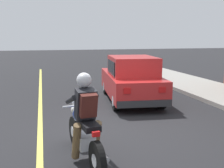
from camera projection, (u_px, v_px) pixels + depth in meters
The scene contains 5 objects.
ground_plane at pixel (117, 130), 6.33m from camera, with size 80.00×80.00×0.00m, color black.
sidewalk_curb at pixel (215, 92), 10.43m from camera, with size 2.60×22.00×0.14m, color gray.
lane_stripe at pixel (40, 104), 8.72m from camera, with size 0.12×19.80×0.01m, color #D1C64C.
motorcycle_with_rider at pixel (85, 125), 4.66m from camera, with size 0.63×2.02×1.62m.
car_hatchback at pixel (131, 79), 9.10m from camera, with size 2.05×3.94×1.57m.
Camera 1 is at (-1.68, -5.80, 2.22)m, focal length 42.00 mm.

